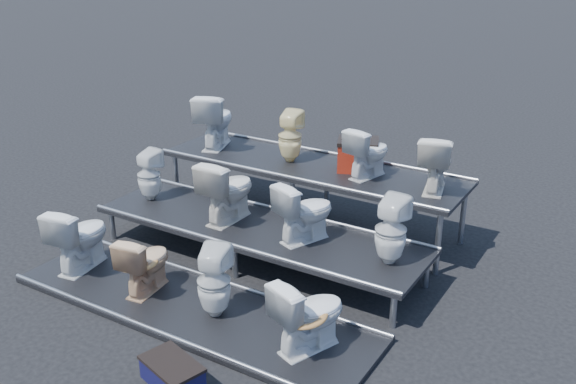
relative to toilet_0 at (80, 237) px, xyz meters
The scene contains 18 objects.
ground 2.14m from the toilet_0, 38.45° to the left, with size 80.00×80.00×0.00m, color black.
tier_front 1.69m from the toilet_0, ahead, with size 4.20×1.20×0.06m, color black.
tier_mid 2.10m from the toilet_0, 38.45° to the left, with size 4.20×1.20×0.46m, color black.
tier_back 3.07m from the toilet_0, 57.80° to the left, with size 4.20×1.20×0.86m, color black.
toilet_0 is the anchor object (origin of this frame).
toilet_1 1.03m from the toilet_0, ahead, with size 0.38×0.67×0.68m, color tan.
toilet_2 1.98m from the toilet_0, ahead, with size 0.35×0.35×0.77m, color silver.
toilet_3 3.10m from the toilet_0, ahead, with size 0.42×0.74×0.75m, color silver.
toilet_4 1.35m from the toilet_0, 93.33° to the left, with size 0.31×0.31×0.68m, color silver.
toilet_5 1.82m from the toilet_0, 47.09° to the left, with size 0.44×0.78×0.79m, color beige.
toilet_6 2.66m from the toilet_0, 29.53° to the left, with size 0.40×0.70×0.72m, color silver.
toilet_7 3.61m from the toilet_0, 21.23° to the left, with size 0.34×0.35×0.75m, color silver.
toilet_8 2.72m from the toilet_0, 89.04° to the left, with size 0.45×0.78×0.80m, color silver.
toilet_9 3.01m from the toilet_0, 63.24° to the left, with size 0.32×0.32×0.71m, color #F5E2A0.
toilet_10 3.66m from the toilet_0, 46.54° to the left, with size 0.36×0.64×0.65m, color silver.
toilet_11 4.31m from the toilet_0, 37.83° to the left, with size 0.39×0.69×0.71m, color beige.
red_crate 3.61m from the toilet_0, 50.97° to the left, with size 0.51×0.40×0.36m, color #9F2511.
step_stool 2.54m from the toilet_0, 24.38° to the right, with size 0.56×0.34×0.20m, color black.
Camera 1 is at (3.97, -5.80, 3.75)m, focal length 40.00 mm.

